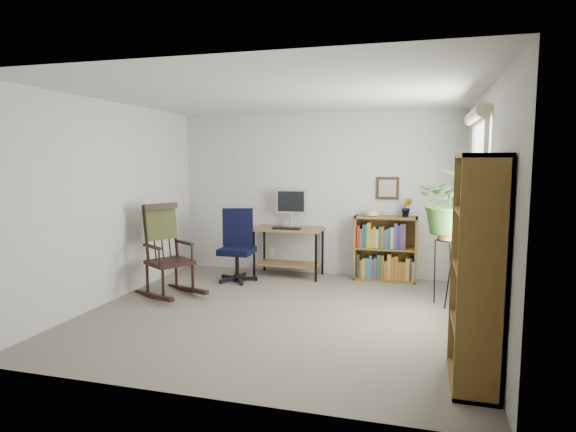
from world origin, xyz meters
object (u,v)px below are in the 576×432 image
(office_chair, at_px, (237,245))
(tall_bookshelf, at_px, (477,271))
(rocking_chair, at_px, (170,250))
(low_bookshelf, at_px, (385,249))
(desk, at_px, (289,252))

(office_chair, height_order, tall_bookshelf, tall_bookshelf)
(office_chair, bearing_deg, rocking_chair, -137.82)
(office_chair, xyz_separation_m, low_bookshelf, (2.01, 0.61, -0.06))
(desk, bearing_deg, low_bookshelf, 4.95)
(low_bookshelf, relative_size, tall_bookshelf, 0.52)
(desk, distance_m, rocking_chair, 1.83)
(office_chair, relative_size, rocking_chair, 0.88)
(desk, relative_size, office_chair, 0.96)
(low_bookshelf, height_order, tall_bookshelf, tall_bookshelf)
(office_chair, distance_m, tall_bookshelf, 3.79)
(rocking_chair, bearing_deg, office_chair, 1.82)
(low_bookshelf, bearing_deg, desk, -175.05)
(office_chair, distance_m, low_bookshelf, 2.10)
(low_bookshelf, bearing_deg, tall_bookshelf, -73.81)
(desk, bearing_deg, office_chair, -141.73)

